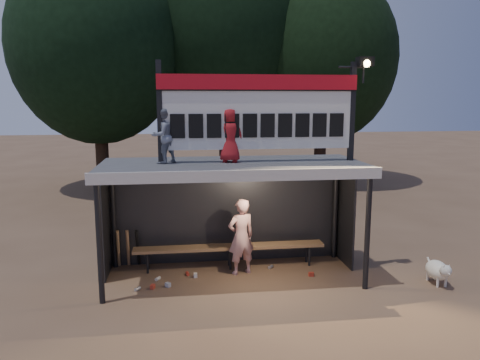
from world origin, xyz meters
The scene contains 13 objects.
ground centered at (0.00, 0.00, 0.00)m, with size 80.00×80.00×0.00m, color brown.
player centered at (0.19, 0.17, 0.78)m, with size 0.57×0.37×1.56m, color white.
child_a centered at (-1.31, 0.02, 2.84)m, with size 0.50×0.39×1.04m, color gray.
child_b centered at (-0.04, 0.01, 2.83)m, with size 0.50×0.33×1.02m, color maroon.
dugout_shelter centered at (0.00, 0.24, 1.85)m, with size 5.10×2.08×2.32m.
scoreboard_assembly centered at (0.56, -0.01, 3.32)m, with size 4.10×0.27×1.99m.
bench centered at (0.00, 0.55, 0.43)m, with size 4.00×0.35×0.48m.
tree_left centered at (-4.00, 10.00, 5.51)m, with size 6.46×6.46×9.27m.
tree_mid centered at (1.00, 11.50, 6.17)m, with size 7.22×7.22×10.36m.
tree_right centered at (5.00, 10.50, 5.19)m, with size 6.08×6.08×8.72m.
dog centered at (3.87, -0.88, 0.28)m, with size 0.36×0.81×0.49m.
bats centered at (-2.12, 0.82, 0.43)m, with size 0.48×0.33×0.84m.
litter centered at (-0.67, -0.08, 0.04)m, with size 3.52×0.94×0.08m.
Camera 1 is at (-1.02, -8.83, 3.51)m, focal length 35.00 mm.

